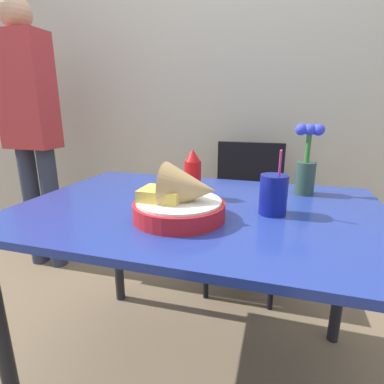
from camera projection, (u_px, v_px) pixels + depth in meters
ground_plane at (198, 373)px, 1.24m from camera, size 12.00×12.00×0.00m
wall_window at (245, 68)px, 1.89m from camera, size 7.00×0.06×2.60m
dining_table at (199, 230)px, 1.07m from camera, size 1.24×0.84×0.73m
chair_far_window at (247, 203)px, 1.80m from camera, size 0.40×0.40×0.86m
food_basket at (182, 200)px, 0.90m from camera, size 0.28×0.28×0.18m
ketchup_bottle at (193, 175)px, 1.11m from camera, size 0.06×0.06×0.18m
drink_cup at (273, 196)px, 0.95m from camera, size 0.09×0.09×0.21m
flower_vase at (306, 165)px, 1.15m from camera, size 0.11×0.08×0.27m
person_standing at (31, 123)px, 1.86m from camera, size 0.32×0.19×1.68m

